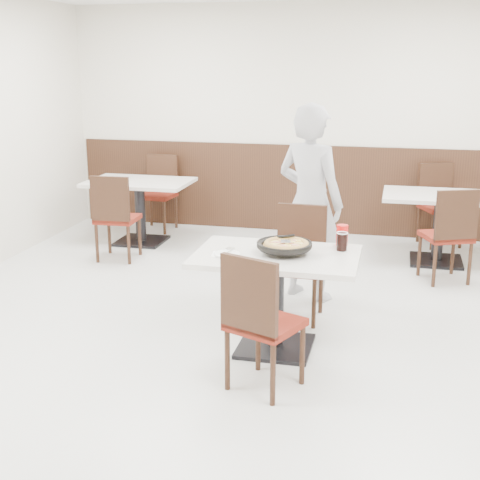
% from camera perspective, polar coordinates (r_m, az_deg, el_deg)
% --- Properties ---
extents(floor, '(7.00, 7.00, 0.00)m').
position_cam_1_polar(floor, '(5.35, 0.06, -8.30)').
color(floor, beige).
rests_on(floor, ground).
extents(wall_back, '(6.00, 0.04, 2.80)m').
position_cam_1_polar(wall_back, '(8.39, 5.67, 10.11)').
color(wall_back, beige).
rests_on(wall_back, floor).
extents(wainscot_back, '(5.90, 0.03, 1.10)m').
position_cam_1_polar(wainscot_back, '(8.48, 5.50, 4.37)').
color(wainscot_back, black).
rests_on(wainscot_back, floor).
extents(main_table, '(1.21, 0.82, 0.75)m').
position_cam_1_polar(main_table, '(5.03, 3.08, -5.30)').
color(main_table, beige).
rests_on(main_table, floor).
extents(chair_near, '(0.55, 0.55, 0.95)m').
position_cam_1_polar(chair_near, '(4.42, 2.19, -6.89)').
color(chair_near, black).
rests_on(chair_near, floor).
extents(chair_far, '(0.44, 0.44, 0.95)m').
position_cam_1_polar(chair_far, '(5.59, 4.89, -2.11)').
color(chair_far, black).
rests_on(chair_far, floor).
extents(trivet, '(0.12, 0.12, 0.04)m').
position_cam_1_polar(trivet, '(4.95, 4.06, -0.87)').
color(trivet, black).
rests_on(trivet, main_table).
extents(pizza_pan, '(0.38, 0.38, 0.01)m').
position_cam_1_polar(pizza_pan, '(4.91, 3.80, -0.71)').
color(pizza_pan, black).
rests_on(pizza_pan, trivet).
extents(pizza, '(0.35, 0.35, 0.02)m').
position_cam_1_polar(pizza, '(4.90, 3.98, -0.53)').
color(pizza, tan).
rests_on(pizza, pizza_pan).
extents(pizza_server, '(0.08, 0.10, 0.00)m').
position_cam_1_polar(pizza_server, '(4.90, 3.92, -0.11)').
color(pizza_server, silver).
rests_on(pizza_server, pizza).
extents(napkin, '(0.16, 0.16, 0.00)m').
position_cam_1_polar(napkin, '(4.89, -1.55, -1.21)').
color(napkin, white).
rests_on(napkin, main_table).
extents(side_plate, '(0.20, 0.20, 0.01)m').
position_cam_1_polar(side_plate, '(4.87, -1.11, -1.21)').
color(side_plate, white).
rests_on(side_plate, napkin).
extents(fork, '(0.05, 0.15, 0.00)m').
position_cam_1_polar(fork, '(4.91, -0.90, -0.97)').
color(fork, silver).
rests_on(fork, side_plate).
extents(cola_glass, '(0.08, 0.08, 0.13)m').
position_cam_1_polar(cola_glass, '(5.04, 8.69, -0.17)').
color(cola_glass, black).
rests_on(cola_glass, main_table).
extents(red_cup, '(0.09, 0.09, 0.16)m').
position_cam_1_polar(red_cup, '(5.17, 8.70, 0.41)').
color(red_cup, red).
rests_on(red_cup, main_table).
extents(diner_person, '(0.76, 0.65, 1.77)m').
position_cam_1_polar(diner_person, '(6.03, 5.99, 3.18)').
color(diner_person, '#B7B6BB').
rests_on(diner_person, floor).
extents(bg_table_left, '(1.24, 0.86, 0.75)m').
position_cam_1_polar(bg_table_left, '(8.04, -8.51, 2.40)').
color(bg_table_left, beige).
rests_on(bg_table_left, floor).
extents(bg_chair_left_near, '(0.44, 0.44, 0.95)m').
position_cam_1_polar(bg_chair_left_near, '(7.39, -10.41, 1.97)').
color(bg_chair_left_near, black).
rests_on(bg_chair_left_near, floor).
extents(bg_chair_left_far, '(0.46, 0.46, 0.95)m').
position_cam_1_polar(bg_chair_left_far, '(8.59, -7.11, 3.94)').
color(bg_chair_left_far, black).
rests_on(bg_chair_left_far, floor).
extents(bg_table_right, '(1.26, 0.89, 0.75)m').
position_cam_1_polar(bg_table_right, '(7.47, 16.57, 0.94)').
color(bg_table_right, beige).
rests_on(bg_table_right, floor).
extents(bg_chair_right_near, '(0.55, 0.55, 0.95)m').
position_cam_1_polar(bg_chair_right_near, '(6.85, 17.17, 0.49)').
color(bg_chair_right_near, black).
rests_on(bg_chair_right_near, floor).
extents(bg_chair_right_far, '(0.56, 0.56, 0.95)m').
position_cam_1_polar(bg_chair_right_far, '(8.16, 16.79, 2.82)').
color(bg_chair_right_far, black).
rests_on(bg_chair_right_far, floor).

